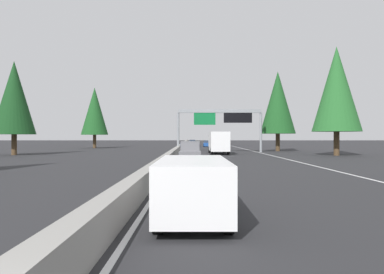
# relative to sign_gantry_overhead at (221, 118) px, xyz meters

# --- Properties ---
(ground_plane) EXTENTS (320.00, 320.00, 0.00)m
(ground_plane) POSITION_rel_sign_gantry_overhead_xyz_m (6.57, 6.04, -5.07)
(ground_plane) COLOR #262628
(median_barrier) EXTENTS (180.00, 0.56, 0.90)m
(median_barrier) POSITION_rel_sign_gantry_overhead_xyz_m (26.57, 6.34, -4.62)
(median_barrier) COLOR gray
(median_barrier) RESTS_ON ground
(shoulder_stripe_right) EXTENTS (160.00, 0.16, 0.01)m
(shoulder_stripe_right) POSITION_rel_sign_gantry_overhead_xyz_m (16.57, -5.48, -5.07)
(shoulder_stripe_right) COLOR silver
(shoulder_stripe_right) RESTS_ON ground
(shoulder_stripe_median) EXTENTS (160.00, 0.16, 0.01)m
(shoulder_stripe_median) POSITION_rel_sign_gantry_overhead_xyz_m (16.57, 5.79, -5.07)
(shoulder_stripe_median) COLOR silver
(shoulder_stripe_median) RESTS_ON ground
(sign_gantry_overhead) EXTENTS (0.50, 12.68, 6.38)m
(sign_gantry_overhead) POSITION_rel_sign_gantry_overhead_xyz_m (0.00, 0.00, 0.00)
(sign_gantry_overhead) COLOR gray
(sign_gantry_overhead) RESTS_ON ground
(minivan_near_center) EXTENTS (5.00, 1.95, 1.69)m
(minivan_near_center) POSITION_rel_sign_gantry_overhead_xyz_m (-44.51, 4.25, -4.12)
(minivan_near_center) COLOR white
(minivan_near_center) RESTS_ON ground
(pickup_far_left) EXTENTS (5.60, 2.00, 1.86)m
(pickup_far_left) POSITION_rel_sign_gantry_overhead_xyz_m (-18.89, 4.47, -4.16)
(pickup_far_left) COLOR slate
(pickup_far_left) RESTS_ON ground
(box_truck_distant_b) EXTENTS (8.50, 2.40, 2.95)m
(box_truck_distant_b) POSITION_rel_sign_gantry_overhead_xyz_m (-5.26, 0.72, -3.46)
(box_truck_distant_b) COLOR white
(box_truck_distant_b) RESTS_ON ground
(sedan_far_right) EXTENTS (4.40, 1.80, 1.47)m
(sedan_far_right) POSITION_rel_sign_gantry_overhead_xyz_m (28.99, 0.80, -4.39)
(sedan_far_right) COLOR #1E4793
(sedan_far_right) RESTS_ON ground
(bus_mid_center) EXTENTS (11.50, 2.55, 3.10)m
(bus_mid_center) POSITION_rel_sign_gantry_overhead_xyz_m (41.42, -2.89, -3.36)
(bus_mid_center) COLOR #1E4793
(bus_mid_center) RESTS_ON ground
(sedan_far_center) EXTENTS (4.40, 1.80, 1.47)m
(sedan_far_center) POSITION_rel_sign_gantry_overhead_xyz_m (53.43, -3.09, -4.39)
(sedan_far_center) COLOR red
(sedan_far_center) RESTS_ON ground
(sedan_near_right) EXTENTS (4.40, 1.80, 1.47)m
(sedan_near_right) POSITION_rel_sign_gantry_overhead_xyz_m (43.78, 4.16, -4.39)
(sedan_near_right) COLOR black
(sedan_near_right) RESTS_ON ground
(conifer_right_near) EXTENTS (5.91, 5.91, 13.44)m
(conifer_right_near) POSITION_rel_sign_gantry_overhead_xyz_m (-9.56, -13.51, 3.10)
(conifer_right_near) COLOR #4C3823
(conifer_right_near) RESTS_ON ground
(conifer_right_mid) EXTENTS (5.60, 5.60, 12.73)m
(conifer_right_mid) POSITION_rel_sign_gantry_overhead_xyz_m (4.02, -9.42, 2.67)
(conifer_right_mid) COLOR #4C3823
(conifer_right_mid) RESTS_ON ground
(conifer_left_near) EXTENTS (5.24, 5.24, 11.90)m
(conifer_left_near) POSITION_rel_sign_gantry_overhead_xyz_m (-8.34, 26.76, 2.16)
(conifer_left_near) COLOR #4C3823
(conifer_left_near) RESTS_ON ground
(conifer_left_mid) EXTENTS (5.38, 5.38, 12.23)m
(conifer_left_mid) POSITION_rel_sign_gantry_overhead_xyz_m (19.61, 23.94, 2.36)
(conifer_left_mid) COLOR #4C3823
(conifer_left_mid) RESTS_ON ground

